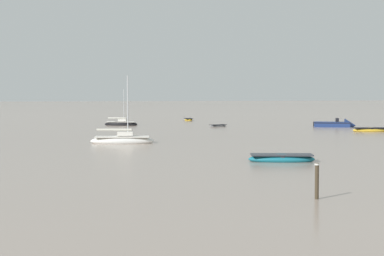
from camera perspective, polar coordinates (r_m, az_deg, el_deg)
sailboat_moored_0 at (r=96.76m, az=-6.34°, el=0.38°), size 5.26×3.44×5.66m
motorboat_moored_2 at (r=93.59m, az=12.89°, el=0.25°), size 6.23×4.13×2.02m
rowboat_moored_2 at (r=83.34m, az=15.61°, el=-0.18°), size 4.72×2.54×0.71m
rowboat_moored_3 at (r=92.14m, az=2.34°, el=0.19°), size 3.00×2.01×0.45m
sailboat_moored_1 at (r=61.58m, az=-6.24°, el=-1.09°), size 6.32×3.08×6.79m
rowboat_moored_7 at (r=113.18m, az=-0.32°, el=0.74°), size 1.63×3.84×0.59m
rowboat_moored_8 at (r=45.17m, az=7.99°, el=-2.72°), size 4.90×2.81×0.73m
mooring_post_left at (r=29.31m, az=11.06°, el=-4.74°), size 0.22×0.22×1.82m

